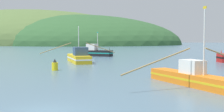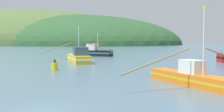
{
  "view_description": "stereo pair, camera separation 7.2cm",
  "coord_description": "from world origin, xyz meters",
  "px_view_note": "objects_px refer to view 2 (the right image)",
  "views": [
    {
      "loc": [
        6.99,
        -13.32,
        3.94
      ],
      "look_at": [
        -2.63,
        26.6,
        1.4
      ],
      "focal_mm": 44.43,
      "sensor_mm": 36.0,
      "label": 1
    },
    {
      "loc": [
        7.06,
        -13.31,
        3.94
      ],
      "look_at": [
        -2.63,
        26.6,
        1.4
      ],
      "focal_mm": 44.43,
      "sensor_mm": 36.0,
      "label": 2
    }
  ],
  "objects_px": {
    "fishing_boat_orange": "(196,79)",
    "fishing_boat_yellow": "(79,57)",
    "channel_buoy": "(55,65)",
    "fishing_boat_black": "(94,52)"
  },
  "relations": [
    {
      "from": "fishing_boat_orange",
      "to": "fishing_boat_yellow",
      "type": "height_order",
      "value": "fishing_boat_orange"
    },
    {
      "from": "fishing_boat_orange",
      "to": "channel_buoy",
      "type": "xyz_separation_m",
      "value": [
        -16.52,
        8.12,
        -0.05
      ]
    },
    {
      "from": "fishing_boat_black",
      "to": "fishing_boat_yellow",
      "type": "bearing_deg",
      "value": -71.34
    },
    {
      "from": "fishing_boat_black",
      "to": "channel_buoy",
      "type": "bearing_deg",
      "value": -72.71
    },
    {
      "from": "fishing_boat_orange",
      "to": "channel_buoy",
      "type": "distance_m",
      "value": 18.41
    },
    {
      "from": "fishing_boat_orange",
      "to": "fishing_boat_yellow",
      "type": "distance_m",
      "value": 26.6
    },
    {
      "from": "fishing_boat_yellow",
      "to": "fishing_boat_black",
      "type": "xyz_separation_m",
      "value": [
        -2.75,
        17.35,
        0.05
      ]
    },
    {
      "from": "fishing_boat_orange",
      "to": "fishing_boat_yellow",
      "type": "relative_size",
      "value": 1.01
    },
    {
      "from": "fishing_boat_yellow",
      "to": "channel_buoy",
      "type": "distance_m",
      "value": 11.81
    },
    {
      "from": "fishing_boat_yellow",
      "to": "fishing_boat_black",
      "type": "height_order",
      "value": "fishing_boat_yellow"
    }
  ]
}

